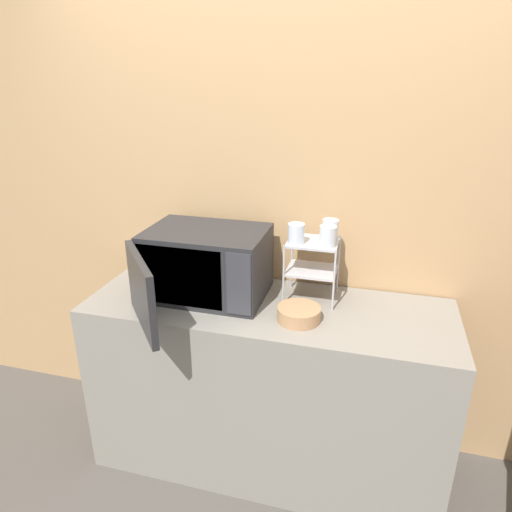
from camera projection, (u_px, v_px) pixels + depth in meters
name	position (u px, v px, depth m)	size (l,w,h in m)	color
ground_plane	(251.00, 501.00, 2.26)	(12.00, 12.00, 0.00)	#4C4742
wall_back	(284.00, 213.00, 2.35)	(8.00, 0.06, 2.60)	tan
counter	(267.00, 386.00, 2.35)	(1.75, 0.61, 0.94)	gray
microwave	(204.00, 264.00, 2.22)	(0.60, 0.76, 0.34)	#262628
dish_rack	(312.00, 258.00, 2.17)	(0.25, 0.21, 0.30)	#B2B2B7
glass_front_left	(296.00, 234.00, 2.09)	(0.08, 0.08, 0.09)	silver
glass_back_right	(330.00, 229.00, 2.15)	(0.08, 0.08, 0.09)	silver
glass_front_right	(328.00, 236.00, 2.06)	(0.08, 0.08, 0.09)	silver
bowl	(299.00, 314.00, 2.04)	(0.19, 0.19, 0.06)	#AD7F56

